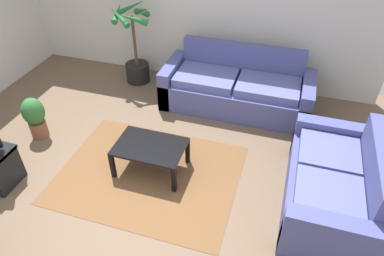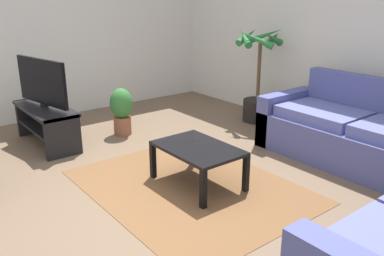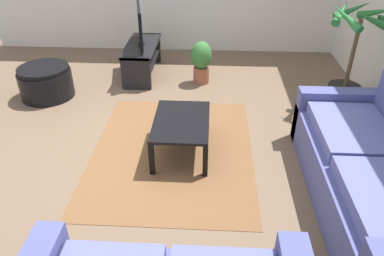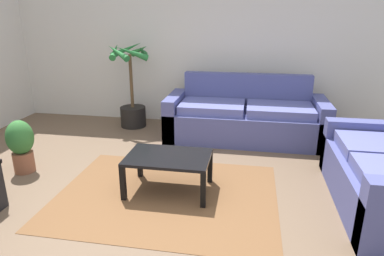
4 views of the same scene
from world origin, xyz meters
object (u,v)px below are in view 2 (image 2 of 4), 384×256
(potted_palm, at_px, (258,86))
(coffee_table, at_px, (198,152))
(couch_main, at_px, (363,138))
(tv_stand, at_px, (46,120))
(tv, at_px, (42,82))
(potted_plant_small, at_px, (122,109))

(potted_palm, bearing_deg, coffee_table, -61.35)
(couch_main, relative_size, coffee_table, 2.66)
(couch_main, bearing_deg, coffee_table, -112.85)
(couch_main, distance_m, tv_stand, 3.68)
(tv_stand, xyz_separation_m, tv, (-0.00, 0.00, 0.47))
(couch_main, relative_size, tv_stand, 2.04)
(potted_plant_small, bearing_deg, coffee_table, -4.75)
(tv_stand, height_order, coffee_table, tv_stand)
(potted_palm, bearing_deg, couch_main, -8.30)
(tv_stand, bearing_deg, couch_main, 42.22)
(tv, relative_size, coffee_table, 1.13)
(potted_palm, distance_m, potted_plant_small, 1.96)
(tv_stand, relative_size, potted_palm, 0.82)
(couch_main, xyz_separation_m, coffee_table, (-0.72, -1.71, 0.03))
(couch_main, height_order, tv, tv)
(coffee_table, distance_m, potted_palm, 2.26)
(tv_stand, height_order, potted_plant_small, potted_plant_small)
(tv, height_order, potted_palm, potted_palm)
(tv_stand, distance_m, potted_palm, 2.89)
(coffee_table, height_order, potted_plant_small, potted_plant_small)
(couch_main, height_order, potted_palm, potted_palm)
(potted_palm, bearing_deg, tv, -108.68)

